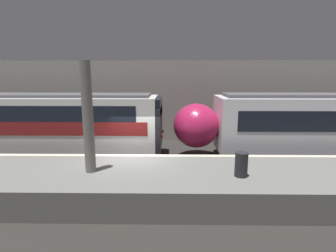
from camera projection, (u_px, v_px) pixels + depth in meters
The scene contains 5 objects.
ground_plane at pixel (134, 176), 11.72m from camera, with size 120.00×120.00×0.00m, color #282623.
platform at pixel (126, 183), 9.74m from camera, with size 40.00×3.84×1.02m.
station_rear_barrier at pixel (147, 101), 17.77m from camera, with size 50.00×0.15×5.38m.
support_pillar_near at pixel (88, 118), 9.14m from camera, with size 0.38×0.38×3.93m.
trash_bin at pixel (241, 165), 8.98m from camera, with size 0.44×0.44×0.85m.
Camera 1 is at (1.70, -11.04, 4.47)m, focal length 28.00 mm.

